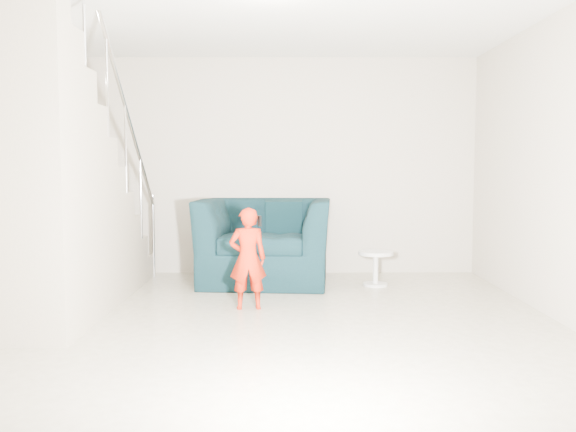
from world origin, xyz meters
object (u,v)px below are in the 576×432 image
Objects in this scene: armchair at (265,241)px; side_table at (376,263)px; staircase at (50,211)px; toddler at (248,258)px.

armchair is 1.30m from side_table.
side_table is 3.48m from staircase.
staircase is (-1.77, -0.22, 0.46)m from toddler.
armchair is 1.35m from toddler.
toddler is at bearing -140.87° from side_table.
side_table is (1.37, 1.12, -0.22)m from toddler.
toddler is 1.84m from staircase.
toddler is 0.27× the size of staircase.
toddler is at bearing 7.07° from staircase.
staircase reaches higher than armchair.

